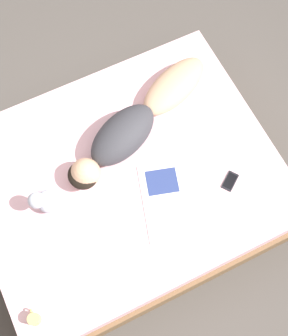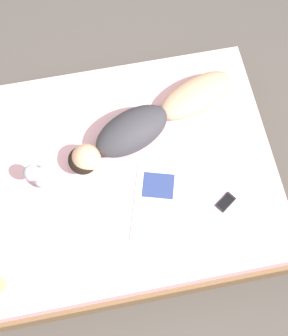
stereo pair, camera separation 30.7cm
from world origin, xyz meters
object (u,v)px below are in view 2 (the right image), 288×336
Objects in this scene: open_magazine at (157,204)px; coffee_mug at (0,284)px; cell_phone at (226,202)px; person at (146,124)px.

open_magazine is 1.12m from coffee_mug.
coffee_mug is 0.68× the size of cell_phone.
person is 8.53× the size of cell_phone.
coffee_mug is 1.55m from cell_phone.
cell_phone is at bearing -82.48° from open_magazine.
person is at bearing -50.90° from coffee_mug.
person is 12.50× the size of coffee_mug.
open_magazine is (-0.56, 0.04, -0.10)m from person.
coffee_mug is at bearing 124.10° from open_magazine.
open_magazine is 0.47m from cell_phone.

